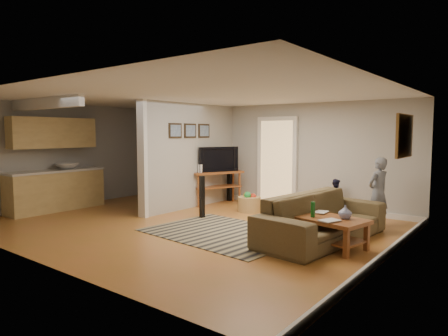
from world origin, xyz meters
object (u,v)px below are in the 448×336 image
Objects in this scene: coffee_table at (328,224)px; toddler at (335,214)px; speaker_right at (229,182)px; child at (377,226)px; speaker_left at (202,197)px; sofa at (322,240)px; tv_console at (216,174)px; toy_basket at (249,203)px.

coffee_table is 2.69m from toddler.
speaker_right is 2.98m from toddler.
speaker_left is at bearing -42.37° from child.
sofa is at bearing 125.06° from coffee_table.
child reaches higher than toddler.
coffee_table is 1.67× the size of toddler.
sofa is 0.53m from coffee_table.
tv_console reaches higher than toddler.
toy_basket is at bearing -35.01° from speaker_right.
coffee_table is at bearing -2.42° from tv_console.
child is at bearing -6.74° from speaker_right.
sofa is 1.71m from child.
sofa is 2.30m from toddler.
toddler is (-0.67, 2.21, 0.00)m from sofa.
toddler is (1.69, 0.91, -0.19)m from toy_basket.
toy_basket is (0.41, 1.18, -0.25)m from speaker_left.
speaker_right is at bearing 119.82° from tv_console.
child is 1.20m from toddler.
speaker_left is 1.13× the size of toddler.
speaker_right is at bearing 64.98° from sofa.
speaker_left is 0.87× the size of speaker_right.
speaker_right is (-3.60, 2.21, 0.51)m from sofa.
toy_basket is (1.25, -0.91, -0.32)m from speaker_right.
tv_console is 4.01m from child.
sofa is at bearing -28.87° from toy_basket.
tv_console is (-3.54, 1.58, 0.76)m from sofa.
coffee_table reaches higher than sofa.
coffee_table is 1.30× the size of speaker_right.
speaker_left is at bearing -67.00° from speaker_right.
sofa is at bearing 10.79° from speaker_left.
child is at bearing 39.23° from speaker_left.
toy_basket is 1.93m from toddler.
speaker_right reaches higher than coffee_table.
speaker_left reaches higher than child.
tv_console is at bearing 166.53° from toy_basket.
sofa is 5.07× the size of toy_basket.
tv_console reaches higher than speaker_right.
coffee_table is 0.93× the size of tv_console.
speaker_right is 4.07m from child.
child is (2.75, 0.36, -0.19)m from toy_basket.
toy_basket reaches higher than sofa.
tv_console is 2.70× the size of toy_basket.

